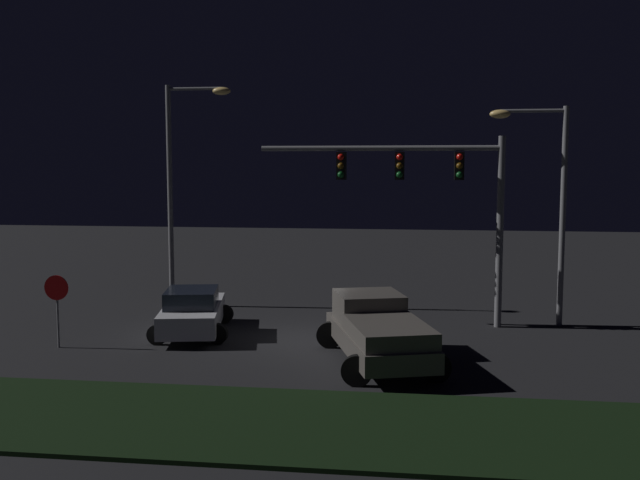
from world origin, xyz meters
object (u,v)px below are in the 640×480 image
object	(u,v)px
street_lamp_right	(547,187)
stop_sign	(57,297)
traffic_signal_gantry	(428,184)
street_lamp_left	(182,169)
car_sedan	(192,312)
pickup_truck	(377,327)

from	to	relation	value
street_lamp_right	stop_sign	xyz separation A→B (m)	(-15.14, -5.19, -3.22)
traffic_signal_gantry	street_lamp_right	bearing A→B (deg)	7.71
street_lamp_left	street_lamp_right	bearing A→B (deg)	-7.13
stop_sign	car_sedan	bearing A→B (deg)	33.71
street_lamp_left	street_lamp_right	xyz separation A→B (m)	(13.42, -1.68, -0.58)
traffic_signal_gantry	pickup_truck	bearing A→B (deg)	-106.08
pickup_truck	stop_sign	world-z (taller)	stop_sign
pickup_truck	street_lamp_right	bearing A→B (deg)	-61.46
street_lamp_left	stop_sign	distance (m)	8.03
street_lamp_right	stop_sign	bearing A→B (deg)	-161.09
street_lamp_right	stop_sign	size ratio (longest dim) A/B	3.37
street_lamp_left	street_lamp_right	distance (m)	13.54
street_lamp_left	car_sedan	bearing A→B (deg)	-68.76
pickup_truck	street_lamp_right	xyz separation A→B (m)	(5.47, 5.53, 3.78)
car_sedan	pickup_truck	bearing A→B (deg)	-124.39
stop_sign	pickup_truck	bearing A→B (deg)	-2.04
street_lamp_left	stop_sign	world-z (taller)	street_lamp_left
pickup_truck	traffic_signal_gantry	xyz separation A→B (m)	(1.44, 4.99, 3.90)
pickup_truck	street_lamp_right	size ratio (longest dim) A/B	0.77
pickup_truck	street_lamp_left	xyz separation A→B (m)	(-7.95, 7.21, 4.36)
pickup_truck	car_sedan	size ratio (longest dim) A/B	1.23
stop_sign	traffic_signal_gantry	bearing A→B (deg)	22.68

